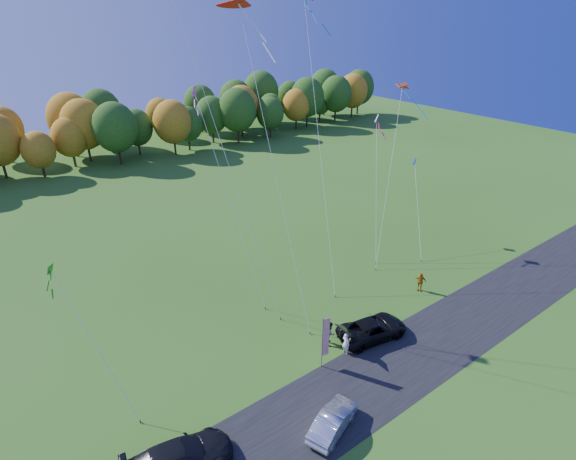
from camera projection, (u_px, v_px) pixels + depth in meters
ground at (337, 345)px, 32.89m from camera, size 160.00×160.00×0.00m
asphalt_strip at (377, 377)px, 30.00m from camera, size 90.00×6.00×0.01m
tree_line at (108, 161)px, 72.56m from camera, size 116.00×12.00×10.00m
black_suv at (372, 329)px, 33.36m from camera, size 5.74×3.42×1.49m
silver_sedan at (333, 421)px, 25.99m from camera, size 4.31×2.76×1.34m
dark_truck_a at (179, 458)px, 23.66m from camera, size 6.05×3.28×1.66m
person_tailgate_a at (346, 343)px, 31.73m from camera, size 0.45×0.65×1.72m
person_tailgate_b at (330, 333)px, 32.65m from camera, size 1.12×1.14×1.86m
person_east at (420, 282)px, 38.90m from camera, size 0.92×1.10×1.76m
feather_flag at (325, 337)px, 29.86m from camera, size 0.53×0.16×4.10m
kite_delta_blue at (210, 109)px, 31.21m from camera, size 5.92×11.62×32.71m
kite_parafoil_orange at (319, 141)px, 39.35m from camera, size 8.03×13.22×23.85m
kite_delta_red at (271, 149)px, 32.20m from camera, size 2.89×10.48×24.14m
kite_parafoil_rainbow at (390, 175)px, 43.10m from camera, size 9.68×6.37×15.97m
kite_diamond_green at (95, 345)px, 26.23m from camera, size 2.53×6.16×9.22m
kite_diamond_white at (376, 189)px, 43.77m from camera, size 5.02×6.14×13.20m
kite_diamond_pink at (232, 205)px, 34.54m from camera, size 2.63×6.28×17.55m
kite_diamond_blue_low at (418, 210)px, 44.97m from camera, size 4.69×5.97×8.62m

